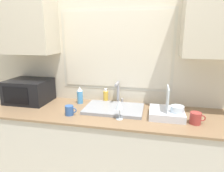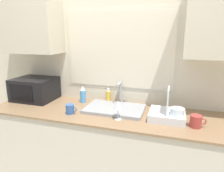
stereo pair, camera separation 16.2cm
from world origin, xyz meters
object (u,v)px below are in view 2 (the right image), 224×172
Objects in this scene: spray_bottle at (83,95)px; wine_glass at (118,106)px; faucet at (120,91)px; microwave at (35,89)px; mug_near_sink at (70,109)px; soap_bottle at (108,96)px; dish_rack at (168,114)px.

spray_bottle is 0.62m from wine_glass.
faucet is 0.55× the size of microwave.
faucet is 0.59m from mug_near_sink.
spray_bottle is at bearing 6.94° from microwave.
soap_bottle is (0.87, 0.15, -0.06)m from microwave.
soap_bottle is (-0.67, 0.28, 0.02)m from dish_rack.
dish_rack is 0.97m from spray_bottle.
spray_bottle is at bearing -170.06° from faucet.
spray_bottle is 1.15× the size of soap_bottle.
soap_bottle reaches higher than mug_near_sink.
spray_bottle is 0.29m from soap_bottle.
microwave is 0.88m from soap_bottle.
mug_near_sink is at bearing -85.76° from spray_bottle.
mug_near_sink is (0.61, -0.28, -0.08)m from microwave.
spray_bottle is (-0.95, 0.20, 0.04)m from dish_rack.
mug_near_sink is at bearing -133.17° from faucet.
faucet is 0.16m from soap_bottle.
faucet reaches higher than soap_bottle.
wine_glass is (-0.44, -0.14, 0.08)m from dish_rack.
wine_glass is (0.49, 0.00, 0.09)m from mug_near_sink.
faucet is at bearing 46.83° from mug_near_sink.
faucet is 2.24× the size of mug_near_sink.
faucet is 1.02m from microwave.
dish_rack reaches higher than spray_bottle.
microwave is at bearing -171.80° from faucet.
soap_bottle is at bearing 179.48° from faucet.
faucet is 1.44× the size of wine_glass.
mug_near_sink is at bearing -170.94° from dish_rack.
microwave is 1.45× the size of dish_rack.
mug_near_sink is (-0.25, -0.42, -0.03)m from soap_bottle.
dish_rack reaches higher than mug_near_sink.
soap_bottle is at bearing 9.61° from microwave.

